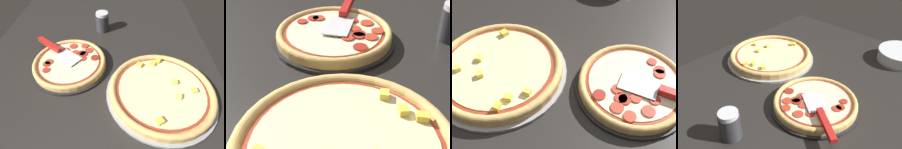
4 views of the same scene
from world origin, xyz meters
TOP-DOWN VIEW (x-y plane):
  - ground_plane at (0.00, 0.00)cm, footprint 145.62×106.48cm
  - pizza_pan_front at (3.43, -11.51)cm, footprint 33.22×33.22cm
  - pizza_front at (3.37, -11.49)cm, footprint 31.23×31.23cm
  - pizza_pan_back at (17.12, 26.10)cm, footprint 41.21×41.21cm
  - pizza_back at (17.10, 26.10)cm, footprint 38.74×38.74cm
  - serving_spatula at (-3.95, -20.38)cm, footprint 18.62×23.31cm
  - plate_stack at (58.27, -21.08)cm, footprint 21.46×21.46cm
  - parmesan_shaker at (-26.53, 0.41)cm, footprint 7.03×7.03cm

SIDE VIEW (x-z plane):
  - ground_plane at x=0.00cm, z-range -3.60..0.00cm
  - pizza_pan_front at x=3.43cm, z-range 0.00..1.00cm
  - pizza_pan_back at x=17.12cm, z-range 0.00..1.00cm
  - pizza_front at x=3.37cm, z-range 1.07..3.83cm
  - pizza_back at x=17.10cm, z-range 0.72..4.65cm
  - plate_stack at x=58.27cm, z-range 0.00..5.60cm
  - serving_spatula at x=-3.95cm, z-range 3.57..5.57cm
  - parmesan_shaker at x=-26.53cm, z-range -0.09..10.27cm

